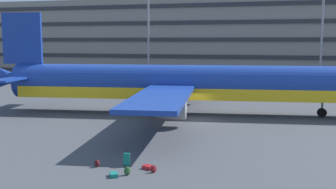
{
  "coord_description": "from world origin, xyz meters",
  "views": [
    {
      "loc": [
        8.16,
        -38.73,
        7.6
      ],
      "look_at": [
        -1.33,
        -4.59,
        3.0
      ],
      "focal_mm": 44.77,
      "sensor_mm": 36.0,
      "label": 1
    }
  ],
  "objects_px": {
    "suitcase_navy": "(149,167)",
    "suitcase_teal": "(114,175)",
    "backpack_upright": "(127,171)",
    "backpack_silver": "(154,169)",
    "airliner": "(180,84)",
    "backpack_red": "(97,163)",
    "suitcase_black": "(127,159)"
  },
  "relations": [
    {
      "from": "suitcase_black",
      "to": "backpack_silver",
      "type": "bearing_deg",
      "value": -22.07
    },
    {
      "from": "backpack_silver",
      "to": "suitcase_black",
      "type": "bearing_deg",
      "value": 157.93
    },
    {
      "from": "airliner",
      "to": "backpack_silver",
      "type": "xyz_separation_m",
      "value": [
        3.2,
        -19.4,
        -2.89
      ]
    },
    {
      "from": "backpack_upright",
      "to": "backpack_silver",
      "type": "xyz_separation_m",
      "value": [
        1.3,
        0.86,
        -0.04
      ]
    },
    {
      "from": "airliner",
      "to": "backpack_silver",
      "type": "relative_size",
      "value": 89.89
    },
    {
      "from": "suitcase_navy",
      "to": "suitcase_teal",
      "type": "relative_size",
      "value": 1.04
    },
    {
      "from": "airliner",
      "to": "backpack_red",
      "type": "distance_m",
      "value": 19.48
    },
    {
      "from": "suitcase_black",
      "to": "backpack_silver",
      "type": "relative_size",
      "value": 1.93
    },
    {
      "from": "airliner",
      "to": "backpack_upright",
      "type": "height_order",
      "value": "airliner"
    },
    {
      "from": "airliner",
      "to": "suitcase_black",
      "type": "distance_m",
      "value": 18.83
    },
    {
      "from": "airliner",
      "to": "backpack_silver",
      "type": "bearing_deg",
      "value": -80.62
    },
    {
      "from": "suitcase_navy",
      "to": "backpack_silver",
      "type": "xyz_separation_m",
      "value": [
        0.49,
        -0.57,
        0.1
      ]
    },
    {
      "from": "backpack_silver",
      "to": "suitcase_navy",
      "type": "bearing_deg",
      "value": 130.72
    },
    {
      "from": "suitcase_black",
      "to": "backpack_red",
      "type": "relative_size",
      "value": 1.89
    },
    {
      "from": "airliner",
      "to": "suitcase_teal",
      "type": "xyz_separation_m",
      "value": [
        1.26,
        -20.69,
        -2.98
      ]
    },
    {
      "from": "backpack_red",
      "to": "backpack_upright",
      "type": "bearing_deg",
      "value": -23.24
    },
    {
      "from": "suitcase_black",
      "to": "backpack_upright",
      "type": "xyz_separation_m",
      "value": [
        0.66,
        -1.65,
        -0.18
      ]
    },
    {
      "from": "suitcase_black",
      "to": "backpack_red",
      "type": "height_order",
      "value": "suitcase_black"
    },
    {
      "from": "airliner",
      "to": "backpack_upright",
      "type": "relative_size",
      "value": 76.53
    },
    {
      "from": "backpack_red",
      "to": "backpack_upright",
      "type": "relative_size",
      "value": 0.87
    },
    {
      "from": "suitcase_navy",
      "to": "suitcase_teal",
      "type": "height_order",
      "value": "suitcase_teal"
    },
    {
      "from": "suitcase_navy",
      "to": "suitcase_black",
      "type": "height_order",
      "value": "suitcase_black"
    },
    {
      "from": "backpack_upright",
      "to": "backpack_silver",
      "type": "relative_size",
      "value": 1.17
    },
    {
      "from": "suitcase_teal",
      "to": "backpack_red",
      "type": "relative_size",
      "value": 1.63
    },
    {
      "from": "suitcase_navy",
      "to": "suitcase_black",
      "type": "distance_m",
      "value": 1.52
    },
    {
      "from": "suitcase_teal",
      "to": "backpack_silver",
      "type": "bearing_deg",
      "value": 33.63
    },
    {
      "from": "suitcase_navy",
      "to": "backpack_upright",
      "type": "bearing_deg",
      "value": -119.32
    },
    {
      "from": "suitcase_teal",
      "to": "backpack_red",
      "type": "bearing_deg",
      "value": 139.5
    },
    {
      "from": "suitcase_black",
      "to": "backpack_upright",
      "type": "relative_size",
      "value": 1.64
    },
    {
      "from": "backpack_red",
      "to": "suitcase_teal",
      "type": "bearing_deg",
      "value": -40.5
    },
    {
      "from": "suitcase_black",
      "to": "airliner",
      "type": "bearing_deg",
      "value": 93.82
    },
    {
      "from": "suitcase_teal",
      "to": "backpack_red",
      "type": "height_order",
      "value": "backpack_red"
    }
  ]
}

